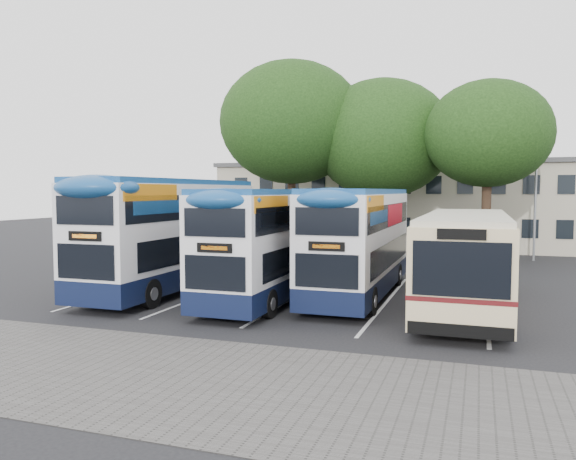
# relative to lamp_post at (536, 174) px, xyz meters

# --- Properties ---
(ground) EXTENTS (120.00, 120.00, 0.00)m
(ground) POSITION_rel_lamp_post_xyz_m (-6.00, -19.97, -5.08)
(ground) COLOR black
(ground) RESTS_ON ground
(paving_strip) EXTENTS (40.00, 6.00, 0.01)m
(paving_strip) POSITION_rel_lamp_post_xyz_m (-8.00, -24.97, -5.08)
(paving_strip) COLOR #595654
(paving_strip) RESTS_ON ground
(bay_lines) EXTENTS (14.12, 11.00, 0.01)m
(bay_lines) POSITION_rel_lamp_post_xyz_m (-9.75, -14.97, -5.08)
(bay_lines) COLOR silver
(bay_lines) RESTS_ON ground
(depot_building) EXTENTS (32.40, 8.40, 6.20)m
(depot_building) POSITION_rel_lamp_post_xyz_m (-6.00, 7.02, -1.93)
(depot_building) COLOR #BFBA9A
(depot_building) RESTS_ON ground
(lamp_post) EXTENTS (0.25, 1.05, 9.06)m
(lamp_post) POSITION_rel_lamp_post_xyz_m (0.00, 0.00, 0.00)
(lamp_post) COLOR gray
(lamp_post) RESTS_ON ground
(tree_left) EXTENTS (9.01, 9.01, 12.20)m
(tree_left) POSITION_rel_lamp_post_xyz_m (-14.33, -2.01, 3.27)
(tree_left) COLOR black
(tree_left) RESTS_ON ground
(tree_mid) EXTENTS (8.53, 8.53, 10.92)m
(tree_mid) POSITION_rel_lamp_post_xyz_m (-8.81, -0.97, 2.20)
(tree_mid) COLOR black
(tree_mid) RESTS_ON ground
(tree_right) EXTENTS (6.77, 6.77, 10.06)m
(tree_right) POSITION_rel_lamp_post_xyz_m (-2.73, -3.38, 2.07)
(tree_right) COLOR black
(tree_right) RESTS_ON ground
(bus_dd_left) EXTENTS (2.66, 10.98, 4.58)m
(bus_dd_left) POSITION_rel_lamp_post_xyz_m (-15.08, -15.21, -2.56)
(bus_dd_left) COLOR #0E1634
(bus_dd_left) RESTS_ON ground
(bus_dd_mid) EXTENTS (2.42, 10.00, 4.16)m
(bus_dd_mid) POSITION_rel_lamp_post_xyz_m (-10.51, -15.62, -2.79)
(bus_dd_mid) COLOR #0E1634
(bus_dd_mid) RESTS_ON ground
(bus_dd_right) EXTENTS (2.43, 10.03, 4.18)m
(bus_dd_right) POSITION_rel_lamp_post_xyz_m (-7.46, -14.14, -2.78)
(bus_dd_right) COLOR #0E1634
(bus_dd_right) RESTS_ON ground
(bus_single) EXTENTS (2.82, 11.09, 3.31)m
(bus_single) POSITION_rel_lamp_post_xyz_m (-3.49, -15.08, -3.21)
(bus_single) COLOR beige
(bus_single) RESTS_ON ground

